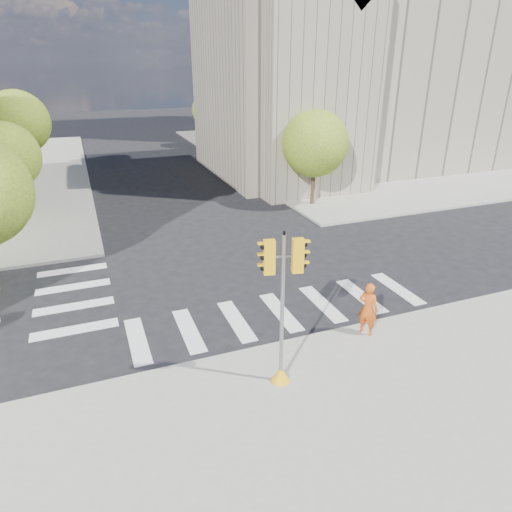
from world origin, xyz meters
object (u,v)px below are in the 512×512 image
(traffic_signal, at_px, (282,322))
(photographer, at_px, (368,309))
(lamp_near, at_px, (295,127))
(lamp_far, at_px, (232,109))

(traffic_signal, distance_m, photographer, 4.17)
(lamp_near, xyz_separation_m, lamp_far, (0.00, 14.00, 0.00))
(lamp_near, relative_size, lamp_far, 1.00)
(lamp_near, bearing_deg, traffic_signal, -116.33)
(traffic_signal, relative_size, photographer, 2.45)
(lamp_far, height_order, photographer, lamp_far)
(lamp_far, bearing_deg, photographer, -100.48)
(lamp_near, distance_m, lamp_far, 14.00)
(traffic_signal, bearing_deg, lamp_near, 77.09)
(lamp_far, xyz_separation_m, traffic_signal, (-9.85, -33.90, -2.42))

